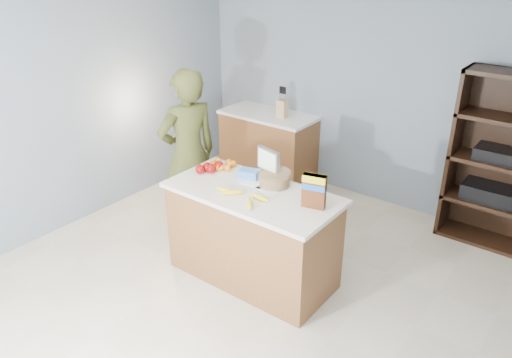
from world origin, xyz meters
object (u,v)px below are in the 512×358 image
Objects in this scene: cereal_box at (314,189)px; tv at (268,162)px; person at (188,155)px; counter_peninsula at (253,238)px; shelving_unit at (498,164)px.

tv is at bearing 158.92° from cereal_box.
person is 1.65m from cereal_box.
person is (-1.05, 0.28, 0.48)m from counter_peninsula.
shelving_unit is 1.00× the size of person.
shelving_unit is 2.21m from cereal_box.
tv reaches higher than counter_peninsula.
cereal_box is (0.64, -0.25, 0.01)m from tv.
shelving_unit is 6.38× the size of tv.
person is at bearing -145.77° from shelving_unit.
cereal_box is at bearing -116.20° from shelving_unit.
person is (-2.60, -1.77, 0.03)m from shelving_unit.
shelving_unit is 6.23× the size of cereal_box.
cereal_box is at bearing 7.02° from counter_peninsula.
person reaches higher than tv.
shelving_unit reaches higher than tv.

